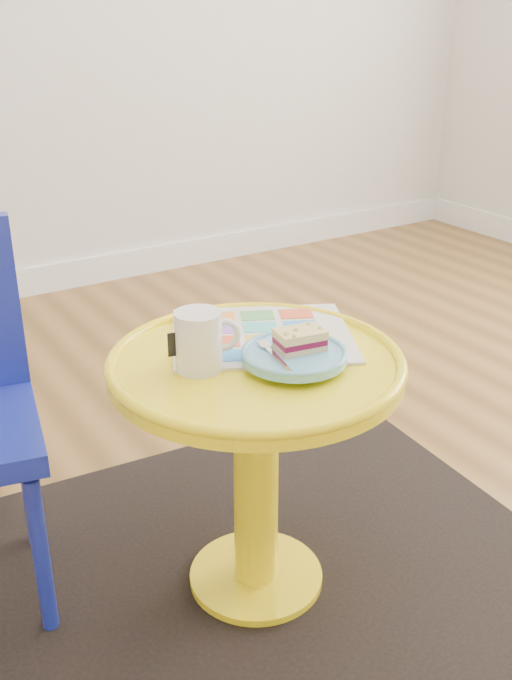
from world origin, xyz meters
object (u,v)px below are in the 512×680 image
side_table (256,429)px  newspaper (262,335)px  mug (200,339)px  plate (294,356)px

side_table → newspaper: (0.07, 0.08, 0.15)m
side_table → mug: mug is taller
newspaper → plate: plate is taller
mug → plate: mug is taller
plate → side_table: bearing=127.4°
newspaper → mug: mug is taller
mug → plate: 0.17m
mug → plate: bearing=-14.7°
newspaper → plate: bearing=-72.1°
plate → mug: bearing=151.7°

